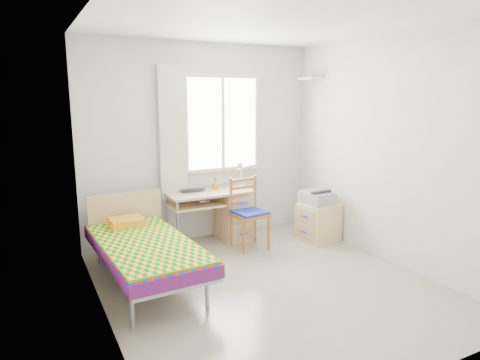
# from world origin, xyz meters

# --- Properties ---
(floor) EXTENTS (3.50, 3.50, 0.00)m
(floor) POSITION_xyz_m (0.00, 0.00, 0.00)
(floor) COLOR #BCAD93
(floor) RESTS_ON ground
(ceiling) EXTENTS (3.50, 3.50, 0.00)m
(ceiling) POSITION_xyz_m (0.00, 0.00, 2.60)
(ceiling) COLOR white
(ceiling) RESTS_ON wall_back
(wall_back) EXTENTS (3.20, 0.00, 3.20)m
(wall_back) POSITION_xyz_m (0.00, 1.75, 1.30)
(wall_back) COLOR silver
(wall_back) RESTS_ON ground
(wall_left) EXTENTS (0.00, 3.50, 3.50)m
(wall_left) POSITION_xyz_m (-1.60, 0.00, 1.30)
(wall_left) COLOR silver
(wall_left) RESTS_ON ground
(wall_right) EXTENTS (0.00, 3.50, 3.50)m
(wall_right) POSITION_xyz_m (1.60, 0.00, 1.30)
(wall_right) COLOR silver
(wall_right) RESTS_ON ground
(window) EXTENTS (1.10, 0.04, 1.30)m
(window) POSITION_xyz_m (0.30, 1.73, 1.55)
(window) COLOR white
(window) RESTS_ON wall_back
(curtain) EXTENTS (0.35, 0.05, 1.70)m
(curtain) POSITION_xyz_m (-0.42, 1.68, 1.45)
(curtain) COLOR #ECE8C3
(curtain) RESTS_ON wall_back
(floating_shelf) EXTENTS (0.20, 0.32, 0.03)m
(floating_shelf) POSITION_xyz_m (1.49, 1.40, 2.15)
(floating_shelf) COLOR white
(floating_shelf) RESTS_ON wall_right
(bed) EXTENTS (0.95, 1.87, 0.79)m
(bed) POSITION_xyz_m (-1.11, 0.66, 0.39)
(bed) COLOR #999DA2
(bed) RESTS_ON floor
(desk) EXTENTS (1.11, 0.51, 0.69)m
(desk) POSITION_xyz_m (0.28, 1.47, 0.38)
(desk) COLOR tan
(desk) RESTS_ON floor
(chair) EXTENTS (0.44, 0.44, 0.91)m
(chair) POSITION_xyz_m (0.36, 1.10, 0.51)
(chair) COLOR brown
(chair) RESTS_ON floor
(cabinet) EXTENTS (0.52, 0.48, 0.51)m
(cabinet) POSITION_xyz_m (1.31, 0.88, 0.25)
(cabinet) COLOR tan
(cabinet) RESTS_ON floor
(printer) EXTENTS (0.37, 0.42, 0.17)m
(printer) POSITION_xyz_m (1.28, 0.89, 0.60)
(printer) COLOR #929499
(printer) RESTS_ON cabinet
(laptop) EXTENTS (0.33, 0.22, 0.03)m
(laptop) POSITION_xyz_m (-0.21, 1.52, 0.71)
(laptop) COLOR black
(laptop) RESTS_ON desk
(pen_cup) EXTENTS (0.08, 0.08, 0.09)m
(pen_cup) POSITION_xyz_m (0.11, 1.58, 0.74)
(pen_cup) COLOR orange
(pen_cup) RESTS_ON desk
(task_lamp) EXTENTS (0.21, 0.31, 0.37)m
(task_lamp) POSITION_xyz_m (0.42, 1.39, 0.93)
(task_lamp) COLOR white
(task_lamp) RESTS_ON desk
(book) EXTENTS (0.16, 0.21, 0.02)m
(book) POSITION_xyz_m (-0.20, 1.48, 0.59)
(book) COLOR gray
(book) RESTS_ON desk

